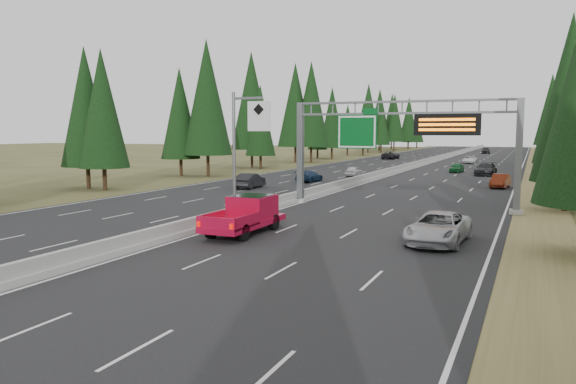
% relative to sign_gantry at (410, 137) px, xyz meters
% --- Properties ---
extents(road, '(32.00, 260.00, 0.08)m').
position_rel_sign_gantry_xyz_m(road, '(-8.92, 45.12, -5.23)').
color(road, black).
rests_on(road, ground).
extents(shoulder_right, '(3.60, 260.00, 0.06)m').
position_rel_sign_gantry_xyz_m(shoulder_right, '(8.88, 45.12, -5.24)').
color(shoulder_right, olive).
rests_on(shoulder_right, ground).
extents(shoulder_left, '(3.60, 260.00, 0.06)m').
position_rel_sign_gantry_xyz_m(shoulder_left, '(-26.72, 45.12, -5.24)').
color(shoulder_left, '#42421E').
rests_on(shoulder_left, ground).
extents(median_barrier, '(0.70, 260.00, 0.85)m').
position_rel_sign_gantry_xyz_m(median_barrier, '(-8.92, 45.12, -4.85)').
color(median_barrier, '#979691').
rests_on(median_barrier, road).
extents(sign_gantry, '(16.75, 0.98, 7.80)m').
position_rel_sign_gantry_xyz_m(sign_gantry, '(0.00, 0.00, 0.00)').
color(sign_gantry, slate).
rests_on(sign_gantry, road).
extents(hov_sign_pole, '(2.80, 0.50, 8.00)m').
position_rel_sign_gantry_xyz_m(hov_sign_pole, '(-8.33, -9.92, -0.54)').
color(hov_sign_pole, slate).
rests_on(hov_sign_pole, road).
extents(tree_row_left, '(11.63, 242.42, 18.91)m').
position_rel_sign_gantry_xyz_m(tree_row_left, '(-30.90, 31.52, 4.20)').
color(tree_row_left, black).
rests_on(tree_row_left, ground).
extents(silver_minivan, '(2.90, 5.71, 1.54)m').
position_rel_sign_gantry_xyz_m(silver_minivan, '(3.99, -12.14, -4.42)').
color(silver_minivan, '#B2B2B7').
rests_on(silver_minivan, road).
extents(red_pickup, '(2.22, 6.22, 2.03)m').
position_rel_sign_gantry_xyz_m(red_pickup, '(-6.14, -13.30, -4.07)').
color(red_pickup, black).
rests_on(red_pickup, road).
extents(car_ahead_green, '(1.77, 3.85, 1.28)m').
position_rel_sign_gantry_xyz_m(car_ahead_green, '(-1.38, 38.66, -4.55)').
color(car_ahead_green, '#125123').
rests_on(car_ahead_green, road).
extents(car_ahead_dkred, '(1.87, 4.29, 1.37)m').
position_rel_sign_gantry_xyz_m(car_ahead_dkred, '(5.26, 18.67, -4.50)').
color(car_ahead_dkred, '#65200E').
rests_on(car_ahead_dkred, road).
extents(car_ahead_dkgrey, '(2.64, 5.63, 1.59)m').
position_rel_sign_gantry_xyz_m(car_ahead_dkgrey, '(2.66, 34.85, -4.39)').
color(car_ahead_dkgrey, black).
rests_on(car_ahead_dkgrey, road).
extents(car_ahead_white, '(2.19, 4.67, 1.29)m').
position_rel_sign_gantry_xyz_m(car_ahead_white, '(-2.06, 61.91, -4.54)').
color(car_ahead_white, silver).
rests_on(car_ahead_white, road).
extents(car_ahead_far, '(2.11, 4.90, 1.65)m').
position_rel_sign_gantry_xyz_m(car_ahead_far, '(-2.94, 108.09, -4.36)').
color(car_ahead_far, black).
rests_on(car_ahead_far, road).
extents(car_onc_near, '(1.88, 4.62, 1.49)m').
position_rel_sign_gantry_xyz_m(car_onc_near, '(-17.30, 8.26, -4.44)').
color(car_onc_near, black).
rests_on(car_onc_near, road).
extents(car_onc_blue, '(2.05, 4.49, 1.27)m').
position_rel_sign_gantry_xyz_m(car_onc_blue, '(-14.58, 17.20, -4.55)').
color(car_onc_blue, '#162C4D').
rests_on(car_onc_blue, road).
extents(car_onc_white, '(1.64, 3.80, 1.28)m').
position_rel_sign_gantry_xyz_m(car_onc_white, '(-12.34, 26.66, -4.55)').
color(car_onc_white, '#BDBDBD').
rests_on(car_onc_white, road).
extents(car_onc_far, '(2.84, 5.99, 1.65)m').
position_rel_sign_gantry_xyz_m(car_onc_far, '(-18.36, 71.70, -4.36)').
color(car_onc_far, black).
rests_on(car_onc_far, road).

